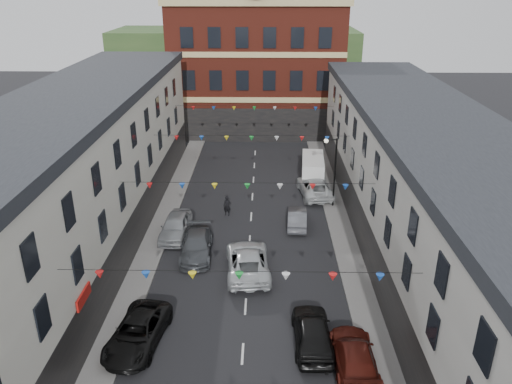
# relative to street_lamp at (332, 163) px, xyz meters

# --- Properties ---
(ground) EXTENTS (160.00, 160.00, 0.00)m
(ground) POSITION_rel_street_lamp_xyz_m (-6.55, -14.00, -3.90)
(ground) COLOR black
(ground) RESTS_ON ground
(pavement_left) EXTENTS (1.80, 64.00, 0.15)m
(pavement_left) POSITION_rel_street_lamp_xyz_m (-13.45, -12.00, -3.83)
(pavement_left) COLOR #605E5B
(pavement_left) RESTS_ON ground
(pavement_right) EXTENTS (1.80, 64.00, 0.15)m
(pavement_right) POSITION_rel_street_lamp_xyz_m (0.35, -12.00, -3.83)
(pavement_right) COLOR #605E5B
(pavement_right) RESTS_ON ground
(terrace_left) EXTENTS (8.40, 56.00, 10.70)m
(terrace_left) POSITION_rel_street_lamp_xyz_m (-18.33, -13.00, 1.44)
(terrace_left) COLOR beige
(terrace_left) RESTS_ON ground
(terrace_right) EXTENTS (8.40, 56.00, 9.70)m
(terrace_right) POSITION_rel_street_lamp_xyz_m (5.23, -13.00, 0.95)
(terrace_right) COLOR beige
(terrace_right) RESTS_ON ground
(civic_building) EXTENTS (20.60, 13.30, 18.50)m
(civic_building) POSITION_rel_street_lamp_xyz_m (-6.55, 23.95, 4.23)
(civic_building) COLOR maroon
(civic_building) RESTS_ON ground
(clock_tower) EXTENTS (5.60, 5.60, 30.00)m
(clock_tower) POSITION_rel_street_lamp_xyz_m (-14.05, 21.00, 11.03)
(clock_tower) COLOR maroon
(clock_tower) RESTS_ON ground
(distant_hill) EXTENTS (40.00, 14.00, 10.00)m
(distant_hill) POSITION_rel_street_lamp_xyz_m (-10.55, 48.00, 1.10)
(distant_hill) COLOR #2A4821
(distant_hill) RESTS_ON ground
(street_lamp) EXTENTS (1.10, 0.36, 6.00)m
(street_lamp) POSITION_rel_street_lamp_xyz_m (0.00, 0.00, 0.00)
(street_lamp) COLOR black
(street_lamp) RESTS_ON ground
(car_left_c) EXTENTS (3.08, 5.48, 1.44)m
(car_left_c) POSITION_rel_street_lamp_xyz_m (-12.05, -17.31, -3.18)
(car_left_c) COLOR black
(car_left_c) RESTS_ON ground
(car_left_d) EXTENTS (2.32, 5.21, 1.48)m
(car_left_d) POSITION_rel_street_lamp_xyz_m (-10.15, -8.13, -3.16)
(car_left_d) COLOR #45484D
(car_left_d) RESTS_ON ground
(car_left_e) EXTENTS (2.18, 4.91, 1.64)m
(car_left_e) POSITION_rel_street_lamp_xyz_m (-12.05, -5.35, -3.08)
(car_left_e) COLOR gray
(car_left_e) RESTS_ON ground
(car_right_c) EXTENTS (2.07, 5.03, 1.46)m
(car_right_c) POSITION_rel_street_lamp_xyz_m (-1.05, -18.87, -3.18)
(car_right_c) COLOR #4C150F
(car_right_c) RESTS_ON ground
(car_right_d) EXTENTS (2.01, 4.87, 1.65)m
(car_right_d) POSITION_rel_street_lamp_xyz_m (-2.95, -17.23, -3.08)
(car_right_d) COLOR black
(car_right_d) RESTS_ON ground
(car_right_e) EXTENTS (1.66, 4.17, 1.35)m
(car_right_e) POSITION_rel_street_lamp_xyz_m (-2.95, -3.52, -3.23)
(car_right_e) COLOR #575960
(car_right_e) RESTS_ON ground
(car_right_f) EXTENTS (3.19, 5.85, 1.56)m
(car_right_f) POSITION_rel_street_lamp_xyz_m (-1.05, 2.46, -3.13)
(car_right_f) COLOR silver
(car_right_f) RESTS_ON ground
(moving_car) EXTENTS (3.18, 6.07, 1.63)m
(moving_car) POSITION_rel_street_lamp_xyz_m (-6.54, -10.21, -3.09)
(moving_car) COLOR silver
(moving_car) RESTS_ON ground
(white_van) EXTENTS (2.34, 5.26, 2.27)m
(white_van) POSITION_rel_street_lamp_xyz_m (-0.95, 6.07, -2.77)
(white_van) COLOR white
(white_van) RESTS_ON ground
(pedestrian) EXTENTS (0.68, 0.53, 1.66)m
(pedestrian) POSITION_rel_street_lamp_xyz_m (-8.49, -1.76, -3.08)
(pedestrian) COLOR black
(pedestrian) RESTS_ON ground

